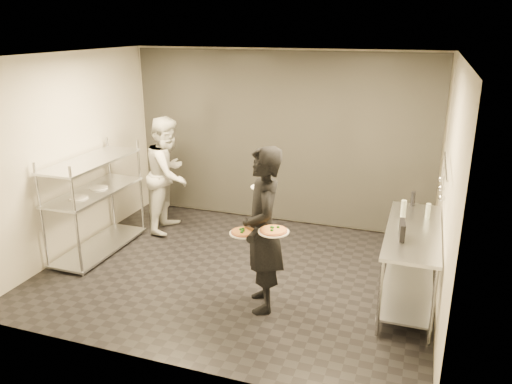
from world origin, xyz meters
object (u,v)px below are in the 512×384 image
(prep_counter, at_px, (411,252))
(chef, at_px, (168,174))
(bottle_clear, at_px, (428,211))
(pass_rack, at_px, (95,200))
(pizza_plate_near, at_px, (243,232))
(salad_plate, at_px, (262,185))
(waiter, at_px, (263,230))
(bottle_dark, at_px, (413,199))
(pizza_plate_far, at_px, (274,231))
(bottle_green, at_px, (403,209))
(pos_monitor, at_px, (402,230))

(prep_counter, relative_size, chef, 0.99)
(bottle_clear, bearing_deg, pass_rack, -174.97)
(pass_rack, bearing_deg, pizza_plate_near, -19.23)
(salad_plate, bearing_deg, waiter, -69.10)
(pass_rack, bearing_deg, chef, 60.67)
(prep_counter, bearing_deg, chef, 164.06)
(pass_rack, xyz_separation_m, bottle_clear, (4.47, 0.39, 0.25))
(prep_counter, distance_m, waiter, 1.77)
(pizza_plate_near, height_order, bottle_dark, bottle_dark)
(pizza_plate_far, height_order, bottle_green, bottle_green)
(pizza_plate_near, distance_m, bottle_clear, 2.29)
(prep_counter, distance_m, pizza_plate_far, 1.74)
(pos_monitor, bearing_deg, prep_counter, 63.14)
(salad_plate, height_order, bottle_dark, salad_plate)
(bottle_green, height_order, bottle_clear, bottle_green)
(waiter, relative_size, bottle_clear, 10.02)
(waiter, distance_m, bottle_green, 1.76)
(bottle_green, distance_m, bottle_dark, 0.51)
(pizza_plate_near, relative_size, bottle_dark, 1.64)
(bottle_green, bearing_deg, salad_plate, -156.55)
(pizza_plate_far, relative_size, salad_plate, 1.29)
(waiter, relative_size, pos_monitor, 7.10)
(waiter, height_order, salad_plate, waiter)
(pass_rack, height_order, pizza_plate_near, pass_rack)
(prep_counter, relative_size, bottle_green, 7.83)
(prep_counter, bearing_deg, salad_plate, -167.58)
(prep_counter, distance_m, pizza_plate_near, 2.00)
(waiter, bearing_deg, chef, -153.82)
(prep_counter, xyz_separation_m, salad_plate, (-1.71, -0.38, 0.75))
(pass_rack, distance_m, bottle_green, 4.21)
(pass_rack, distance_m, pizza_plate_far, 3.09)
(pizza_plate_far, bearing_deg, pizza_plate_near, 176.52)
(waiter, distance_m, pizza_plate_far, 0.33)
(pass_rack, xyz_separation_m, waiter, (2.73, -0.68, 0.19))
(pizza_plate_far, distance_m, salad_plate, 0.70)
(chef, distance_m, bottle_green, 3.67)
(bottle_dark, bearing_deg, pizza_plate_far, -128.01)
(pizza_plate_far, height_order, pos_monitor, pizza_plate_far)
(pass_rack, distance_m, bottle_dark, 4.36)
(prep_counter, relative_size, bottle_clear, 9.41)
(salad_plate, height_order, bottle_clear, salad_plate)
(chef, bearing_deg, bottle_clear, -105.44)
(pizza_plate_far, relative_size, bottle_dark, 1.76)
(chef, relative_size, pizza_plate_near, 5.90)
(chef, distance_m, salad_plate, 2.52)
(waiter, height_order, chef, waiter)
(pizza_plate_far, bearing_deg, pos_monitor, 25.58)
(salad_plate, xyz_separation_m, bottle_dark, (1.66, 1.18, -0.37))
(prep_counter, bearing_deg, bottle_green, 115.26)
(pass_rack, distance_m, chef, 1.23)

